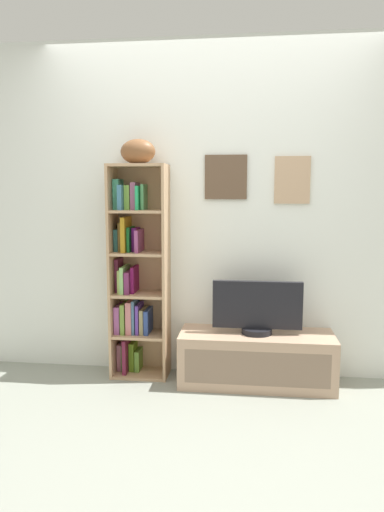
% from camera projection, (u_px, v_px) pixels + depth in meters
% --- Properties ---
extents(ground, '(5.20, 5.20, 0.04)m').
position_uv_depth(ground, '(194.00, 447.00, 2.67)').
color(ground, gray).
extents(back_wall, '(4.80, 0.08, 2.53)m').
position_uv_depth(back_wall, '(211.00, 210.00, 3.61)').
color(back_wall, white).
rests_on(back_wall, ground).
extents(bookshelf, '(0.43, 0.27, 1.60)m').
position_uv_depth(bookshelf, '(135.00, 276.00, 3.61)').
color(bookshelf, tan).
rests_on(bookshelf, ground).
extents(football, '(0.29, 0.22, 0.18)m').
position_uv_depth(football, '(138.00, 152.00, 3.45)').
color(football, brown).
rests_on(football, bookshelf).
extents(tv_stand, '(1.12, 0.41, 0.38)m').
position_uv_depth(tv_stand, '(256.00, 359.00, 3.48)').
color(tv_stand, tan).
rests_on(tv_stand, ground).
extents(television, '(0.64, 0.22, 0.39)m').
position_uv_depth(television, '(257.00, 308.00, 3.43)').
color(television, black).
rests_on(television, tv_stand).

